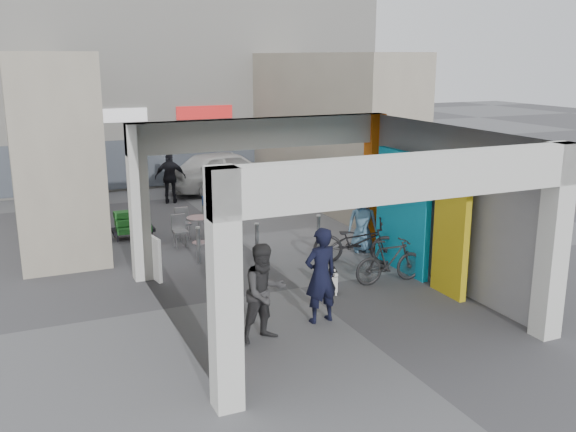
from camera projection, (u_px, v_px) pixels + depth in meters
name	position (u px, v px, depth m)	size (l,w,h in m)	color
ground	(300.00, 288.00, 13.94)	(90.00, 90.00, 0.00)	#5D5D62
arcade_canopy	(342.00, 189.00, 12.87)	(6.40, 6.45, 6.40)	silver
far_building	(152.00, 79.00, 25.39)	(18.00, 4.08, 8.00)	silver
plaza_bldg_left	(46.00, 143.00, 18.23)	(2.00, 9.00, 5.00)	#ACA28F
plaza_bldg_right	(328.00, 129.00, 21.75)	(2.00, 9.00, 5.00)	#ACA28F
bollard_left	(198.00, 245.00, 15.51)	(0.09, 0.09, 0.89)	gray
bollard_center	(257.00, 240.00, 15.98)	(0.09, 0.09, 0.86)	gray
bollard_right	(318.00, 233.00, 16.49)	(0.09, 0.09, 0.94)	gray
advert_board_near	(219.00, 340.00, 10.21)	(0.18, 0.56, 1.00)	white
advert_board_far	(155.00, 258.00, 14.33)	(0.17, 0.56, 1.00)	white
cafe_set	(193.00, 230.00, 17.41)	(1.42, 1.15, 0.86)	#A6A6AB
produce_stand	(133.00, 228.00, 17.69)	(1.13, 0.61, 0.74)	black
crate_stack	(210.00, 205.00, 20.37)	(0.47, 0.38, 0.56)	#195922
border_collie	(331.00, 283.00, 13.53)	(0.23, 0.46, 0.63)	black
man_with_dog	(321.00, 275.00, 11.98)	(0.67, 0.44, 1.85)	black
man_back_turned	(265.00, 293.00, 11.20)	(0.86, 0.67, 1.77)	#373739
man_elderly	(362.00, 222.00, 16.39)	(0.75, 0.49, 1.53)	#5A89AF
man_crates	(170.00, 177.00, 21.77)	(1.04, 0.43, 1.78)	black
bicycle_front	(357.00, 242.00, 15.46)	(0.73, 2.10, 1.10)	black
bicycle_rear	(390.00, 261.00, 14.15)	(0.47, 1.67, 1.00)	black
white_van	(227.00, 171.00, 23.73)	(1.82, 4.53, 1.54)	silver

